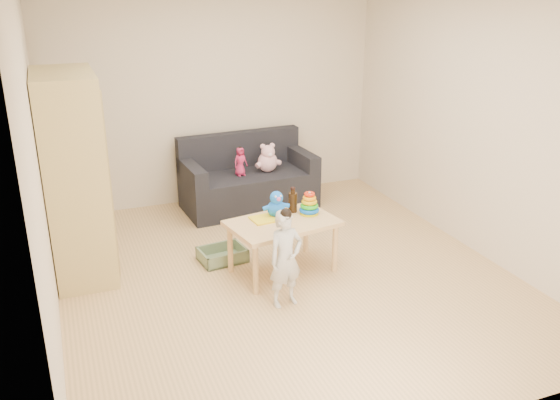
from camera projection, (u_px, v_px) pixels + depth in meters
name	position (u px, v px, depth m)	size (l,w,h in m)	color
room	(285.00, 140.00, 5.11)	(4.50, 4.50, 4.50)	tan
wardrobe	(74.00, 176.00, 5.34)	(0.52, 1.04, 1.87)	#D5BF75
sofa	(249.00, 190.00, 7.12)	(1.55, 0.77, 0.44)	black
play_table	(283.00, 246.00, 5.53)	(0.97, 0.61, 0.51)	#E0AD7B
storage_bin	(222.00, 255.00, 5.81)	(0.44, 0.33, 0.13)	#69805D
toddler	(286.00, 260.00, 4.91)	(0.31, 0.20, 0.83)	beige
pink_bear	(268.00, 160.00, 7.05)	(0.25, 0.22, 0.29)	#FFBBC9
doll	(240.00, 162.00, 6.89)	(0.17, 0.11, 0.33)	#CF265A
ring_stacker	(309.00, 205.00, 5.58)	(0.19, 0.19, 0.22)	#CBC70A
brown_bottle	(293.00, 201.00, 5.63)	(0.08, 0.08, 0.24)	black
blue_plush	(276.00, 203.00, 5.51)	(0.21, 0.17, 0.26)	#1C76FD
wooden_figure	(280.00, 218.00, 5.36)	(0.05, 0.04, 0.12)	brown
yellow_book	(263.00, 219.00, 5.47)	(0.22, 0.22, 0.02)	yellow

